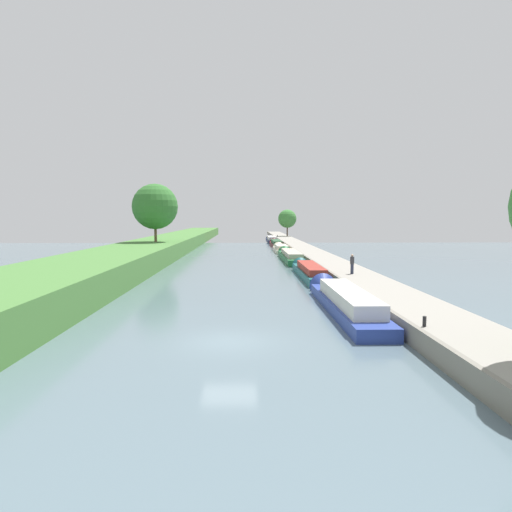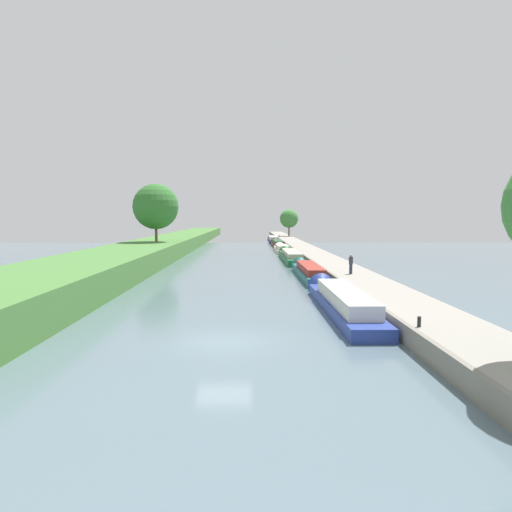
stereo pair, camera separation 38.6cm
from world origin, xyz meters
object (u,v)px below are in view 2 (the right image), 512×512
at_px(narrowboat_blue, 340,300).
at_px(narrowboat_green, 290,256).
at_px(narrowboat_cream, 282,249).
at_px(narrowboat_maroon, 277,243).
at_px(person_walking, 351,264).
at_px(mooring_bollard_far, 279,236).
at_px(mooring_bollard_near, 419,322).
at_px(narrowboat_navy, 273,240).
at_px(narrowboat_teal, 308,271).

height_order(narrowboat_blue, narrowboat_green, narrowboat_blue).
height_order(narrowboat_cream, narrowboat_maroon, narrowboat_cream).
height_order(person_walking, mooring_bollard_far, person_walking).
xyz_separation_m(person_walking, mooring_bollard_near, (-1.16, -18.32, -0.65)).
height_order(narrowboat_green, person_walking, person_walking).
bearing_deg(narrowboat_cream, narrowboat_navy, 89.67).
xyz_separation_m(narrowboat_blue, mooring_bollard_near, (1.81, -7.99, 0.53)).
height_order(narrowboat_blue, narrowboat_cream, narrowboat_blue).
bearing_deg(narrowboat_maroon, narrowboat_blue, -90.04).
height_order(narrowboat_maroon, person_walking, person_walking).
xyz_separation_m(narrowboat_teal, narrowboat_maroon, (-0.01, 46.24, -0.04)).
bearing_deg(narrowboat_navy, mooring_bollard_far, 73.58).
bearing_deg(mooring_bollard_far, mooring_bollard_near, -90.00).
distance_m(narrowboat_maroon, narrowboat_navy, 14.76).
bearing_deg(narrowboat_cream, narrowboat_maroon, 89.23).
height_order(narrowboat_blue, person_walking, person_walking).
bearing_deg(narrowboat_cream, person_walking, -85.11).
xyz_separation_m(narrowboat_navy, person_walking, (2.96, -65.95, 1.23)).
height_order(narrowboat_blue, narrowboat_navy, narrowboat_blue).
distance_m(narrowboat_teal, narrowboat_maroon, 46.24).
height_order(narrowboat_cream, mooring_bollard_near, mooring_bollard_near).
relative_size(narrowboat_teal, mooring_bollard_near, 30.81).
bearing_deg(mooring_bollard_near, narrowboat_green, 92.70).
distance_m(narrowboat_blue, person_walking, 10.82).
bearing_deg(narrowboat_navy, narrowboat_maroon, -89.88).
height_order(narrowboat_teal, narrowboat_cream, narrowboat_cream).
bearing_deg(person_walking, narrowboat_teal, 120.48).
relative_size(narrowboat_blue, mooring_bollard_far, 33.29).
relative_size(narrowboat_navy, mooring_bollard_near, 31.13).
bearing_deg(mooring_bollard_near, mooring_bollard_far, 90.00).
bearing_deg(narrowboat_blue, narrowboat_green, 90.14).
bearing_deg(narrowboat_green, narrowboat_navy, 89.89).
distance_m(narrowboat_blue, narrowboat_green, 32.02).
distance_m(narrowboat_green, person_walking, 21.93).
bearing_deg(mooring_bollard_near, person_walking, 86.39).
distance_m(person_walking, mooring_bollard_far, 72.08).
xyz_separation_m(narrowboat_maroon, mooring_bollard_near, (1.77, -69.52, 0.63)).
xyz_separation_m(mooring_bollard_near, mooring_bollard_far, (0.00, 90.39, 0.00)).
relative_size(narrowboat_green, person_walking, 10.09).
bearing_deg(narrowboat_teal, mooring_bollard_near, -85.68).
relative_size(narrowboat_maroon, mooring_bollard_near, 34.80).
xyz_separation_m(person_walking, mooring_bollard_far, (-1.16, 72.06, -0.65)).
height_order(narrowboat_maroon, narrowboat_navy, narrowboat_navy).
height_order(narrowboat_teal, narrowboat_navy, narrowboat_navy).
bearing_deg(narrowboat_cream, mooring_bollard_near, -87.94).
bearing_deg(mooring_bollard_near, narrowboat_blue, 102.78).
relative_size(narrowboat_cream, person_walking, 6.53).
distance_m(narrowboat_cream, narrowboat_navy, 29.43).
bearing_deg(person_walking, narrowboat_blue, -106.02).
height_order(mooring_bollard_near, mooring_bollard_far, same).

